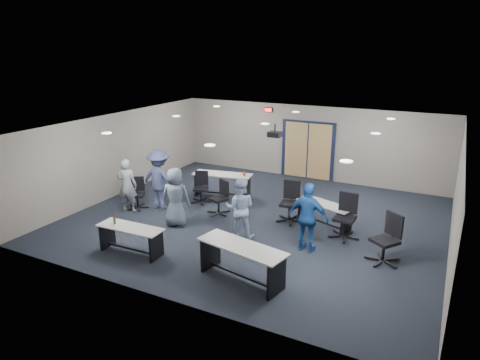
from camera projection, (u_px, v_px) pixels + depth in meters
The scene contains 25 objects.
floor at pixel (256, 219), 12.28m from camera, with size 10.00×10.00×0.00m, color black.
back_wall at pixel (308, 143), 15.69m from camera, with size 10.00×0.04×2.70m, color gray.
front_wall at pixel (157, 235), 8.05m from camera, with size 10.00×0.04×2.70m, color gray.
left_wall at pixel (119, 154), 14.04m from camera, with size 0.04×9.00×2.70m, color gray.
right_wall at pixel (457, 202), 9.71m from camera, with size 0.04×9.00×2.70m, color gray.
ceiling at pixel (258, 126), 11.46m from camera, with size 10.00×9.00×0.04m, color white.
double_door at pixel (308, 151), 15.75m from camera, with size 2.00×0.07×2.20m.
exit_sign at pixel (268, 110), 16.01m from camera, with size 0.32×0.07×0.18m.
ceiling_projector at pixel (275, 134), 11.85m from camera, with size 0.35×0.32×0.37m.
ceiling_can_lights at pixel (261, 125), 11.69m from camera, with size 6.24×5.74×0.02m, color white, non-canonical shape.
table_front_left at pixel (130, 235), 10.14m from camera, with size 1.66×0.60×0.91m.
table_front_right at pixel (242, 257), 8.90m from camera, with size 2.07×1.04×0.80m.
table_back_left at pixel (223, 181), 13.95m from camera, with size 1.99×0.98×0.90m.
table_back_right at pixel (325, 211), 11.68m from camera, with size 1.68×1.04×0.65m.
chair_back_a at pixel (201, 187), 13.43m from camera, with size 0.62×0.62×0.98m, color black, non-canonical shape.
chair_back_b at pixel (219, 198), 12.50m from camera, with size 0.63×0.63×1.00m, color black, non-canonical shape.
chair_back_c at pixel (290, 202), 11.93m from camera, with size 0.72×0.72×1.14m, color black, non-canonical shape.
chair_back_d at pixel (345, 217), 10.90m from camera, with size 0.73×0.73×1.17m, color black, non-canonical shape.
chair_loose_left at pixel (137, 194), 12.91m from camera, with size 0.60×0.60×0.96m, color black, non-canonical shape.
chair_loose_right at pixel (385, 239), 9.65m from camera, with size 0.73×0.73×1.16m, color black, non-canonical shape.
person_gray at pixel (127, 185), 12.59m from camera, with size 0.59×0.39×1.63m, color gray.
person_plaid at pixel (176, 197), 11.61m from camera, with size 0.80×0.52×1.64m, color slate.
person_lightblue at pixel (240, 208), 10.91m from camera, with size 0.77×0.60×1.58m, color #ADC0E5.
person_navy at pixel (308, 218), 10.14m from camera, with size 1.00×0.42×1.71m, color #1A4890.
person_back at pixel (159, 179), 12.82m from camera, with size 1.18×0.68×1.83m, color #383F64.
Camera 1 is at (4.74, -10.35, 4.75)m, focal length 32.00 mm.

